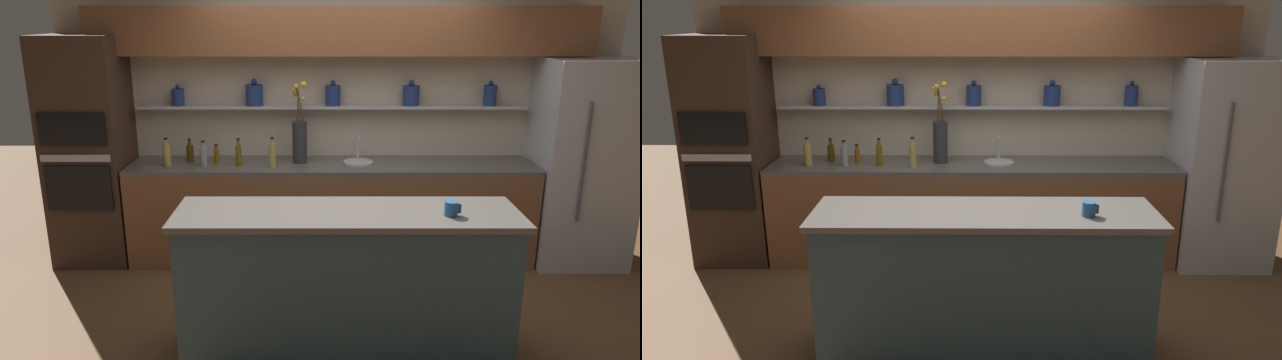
% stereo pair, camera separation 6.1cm
% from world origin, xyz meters
% --- Properties ---
extents(ground_plane, '(12.00, 12.00, 0.00)m').
position_xyz_m(ground_plane, '(0.00, 0.00, 0.00)').
color(ground_plane, brown).
extents(back_wall_unit, '(5.20, 0.44, 2.60)m').
position_xyz_m(back_wall_unit, '(-0.00, 1.53, 1.55)').
color(back_wall_unit, beige).
rests_on(back_wall_unit, ground_plane).
extents(back_counter_unit, '(3.67, 0.62, 0.92)m').
position_xyz_m(back_counter_unit, '(-0.07, 1.24, 0.46)').
color(back_counter_unit, brown).
rests_on(back_counter_unit, ground_plane).
extents(island_counter, '(2.21, 0.61, 1.02)m').
position_xyz_m(island_counter, '(0.00, -0.35, 0.51)').
color(island_counter, '#334C56').
rests_on(island_counter, ground_plane).
extents(refrigerator, '(0.81, 0.73, 1.87)m').
position_xyz_m(refrigerator, '(2.19, 1.20, 0.94)').
color(refrigerator, '#B7B7BC').
rests_on(refrigerator, ground_plane).
extents(oven_tower, '(0.68, 0.64, 2.06)m').
position_xyz_m(oven_tower, '(-2.26, 1.24, 1.03)').
color(oven_tower, '#3D281E').
rests_on(oven_tower, ground_plane).
extents(flower_vase, '(0.14, 0.15, 0.74)m').
position_xyz_m(flower_vase, '(-0.36, 1.29, 1.14)').
color(flower_vase, '#2D2D33').
rests_on(flower_vase, back_counter_unit).
extents(sink_fixture, '(0.27, 0.27, 0.25)m').
position_xyz_m(sink_fixture, '(0.18, 1.25, 0.95)').
color(sink_fixture, '#B7B7BC').
rests_on(sink_fixture, back_counter_unit).
extents(bottle_spirit_0, '(0.06, 0.06, 0.27)m').
position_xyz_m(bottle_spirit_0, '(-0.60, 1.10, 1.04)').
color(bottle_spirit_0, tan).
rests_on(bottle_spirit_0, back_counter_unit).
extents(bottle_sauce_1, '(0.05, 0.05, 0.17)m').
position_xyz_m(bottle_sauce_1, '(-1.12, 1.27, 0.99)').
color(bottle_sauce_1, '#9E4C0A').
rests_on(bottle_sauce_1, back_counter_unit).
extents(bottle_spirit_2, '(0.07, 0.07, 0.25)m').
position_xyz_m(bottle_spirit_2, '(-1.55, 1.16, 1.03)').
color(bottle_spirit_2, tan).
rests_on(bottle_spirit_2, back_counter_unit).
extents(bottle_spirit_3, '(0.06, 0.06, 0.23)m').
position_xyz_m(bottle_spirit_3, '(-1.22, 1.15, 1.02)').
color(bottle_spirit_3, gray).
rests_on(bottle_spirit_3, back_counter_unit).
extents(bottle_oil_4, '(0.06, 0.06, 0.22)m').
position_xyz_m(bottle_oil_4, '(-1.37, 1.32, 1.00)').
color(bottle_oil_4, '#47380A').
rests_on(bottle_oil_4, back_counter_unit).
extents(bottle_oil_5, '(0.05, 0.05, 0.25)m').
position_xyz_m(bottle_oil_5, '(-0.90, 1.16, 1.02)').
color(bottle_oil_5, brown).
rests_on(bottle_oil_5, back_counter_unit).
extents(coffee_mug, '(0.11, 0.09, 0.09)m').
position_xyz_m(coffee_mug, '(0.65, -0.43, 1.07)').
color(coffee_mug, '#235184').
rests_on(coffee_mug, island_counter).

